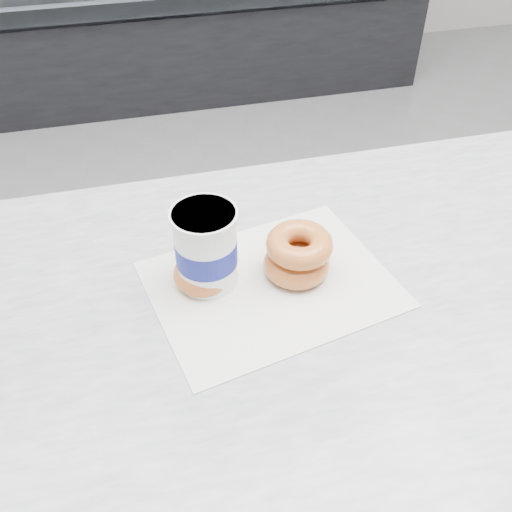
# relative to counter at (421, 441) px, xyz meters

# --- Properties ---
(ground) EXTENTS (5.00, 5.00, 0.00)m
(ground) POSITION_rel_counter_xyz_m (0.00, 0.60, -0.45)
(ground) COLOR gray
(ground) RESTS_ON ground
(counter) EXTENTS (3.06, 0.76, 0.90)m
(counter) POSITION_rel_counter_xyz_m (0.00, 0.00, 0.00)
(counter) COLOR #333335
(counter) RESTS_ON ground
(wax_paper) EXTENTS (0.38, 0.32, 0.00)m
(wax_paper) POSITION_rel_counter_xyz_m (-0.30, 0.07, 0.45)
(wax_paper) COLOR silver
(wax_paper) RESTS_ON counter
(donut_single) EXTENTS (0.11, 0.11, 0.03)m
(donut_single) POSITION_rel_counter_xyz_m (-0.39, 0.09, 0.47)
(donut_single) COLOR orange
(donut_single) RESTS_ON wax_paper
(donut_stack) EXTENTS (0.14, 0.14, 0.07)m
(donut_stack) POSITION_rel_counter_xyz_m (-0.26, 0.08, 0.48)
(donut_stack) COLOR orange
(donut_stack) RESTS_ON wax_paper
(coffee_cup) EXTENTS (0.10, 0.10, 0.12)m
(coffee_cup) POSITION_rel_counter_xyz_m (-0.39, 0.10, 0.51)
(coffee_cup) COLOR white
(coffee_cup) RESTS_ON counter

